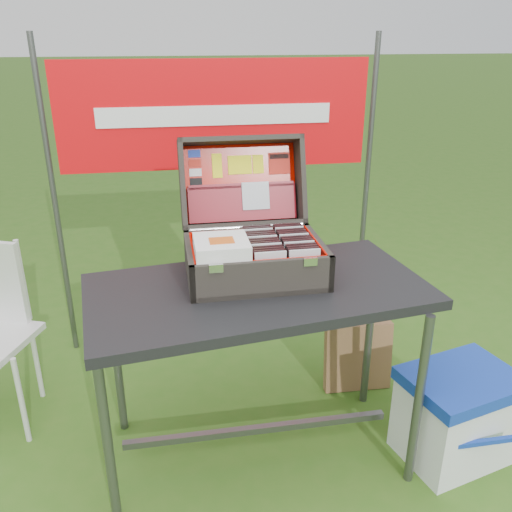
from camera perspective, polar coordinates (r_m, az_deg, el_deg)
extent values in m
plane|color=#356219|center=(2.45, -0.47, -21.29)|extent=(80.00, 80.00, 0.00)
cube|color=black|center=(2.07, 0.18, -3.72)|extent=(1.36, 0.80, 0.04)
cylinder|color=#59595B|center=(2.06, -15.39, -18.11)|extent=(0.04, 0.04, 0.76)
cylinder|color=#59595B|center=(2.24, 16.72, -14.59)|extent=(0.04, 0.04, 0.76)
cylinder|color=#59595B|center=(2.48, -14.48, -10.29)|extent=(0.04, 0.04, 0.76)
cylinder|color=#59595B|center=(2.63, 11.83, -8.00)|extent=(0.04, 0.04, 0.76)
cube|color=#59595B|center=(2.44, 0.16, -17.78)|extent=(1.13, 0.03, 0.03)
cube|color=#413B34|center=(2.14, -0.12, -1.93)|extent=(0.53, 0.38, 0.02)
cube|color=#413B34|center=(1.95, 0.77, -2.47)|extent=(0.53, 0.02, 0.14)
cube|color=#413B34|center=(2.28, -0.89, 1.30)|extent=(0.53, 0.02, 0.14)
cube|color=#413B34|center=(2.09, -7.02, -0.91)|extent=(0.02, 0.38, 0.14)
cube|color=#413B34|center=(2.17, 6.51, 0.02)|extent=(0.02, 0.38, 0.14)
cube|color=#EE1600|center=(2.13, -0.12, -1.60)|extent=(0.49, 0.34, 0.01)
cube|color=silver|center=(1.90, -4.22, -1.30)|extent=(0.05, 0.01, 0.03)
cube|color=silver|center=(1.96, 5.75, -0.60)|extent=(0.05, 0.01, 0.03)
cylinder|color=silver|center=(2.26, -0.94, 3.07)|extent=(0.48, 0.02, 0.02)
cube|color=#413B34|center=(2.39, -1.66, 7.66)|extent=(0.53, 0.14, 0.37)
cube|color=#413B34|center=(2.35, -1.71, 12.10)|extent=(0.53, 0.14, 0.06)
cube|color=#413B34|center=(2.33, -1.22, 3.36)|extent=(0.53, 0.14, 0.06)
cube|color=#413B34|center=(2.31, -7.76, 7.40)|extent=(0.02, 0.25, 0.40)
cube|color=#413B34|center=(2.38, 4.66, 8.00)|extent=(0.02, 0.25, 0.40)
cube|color=#EE1600|center=(2.38, -1.62, 7.68)|extent=(0.48, 0.11, 0.32)
cube|color=#EE1600|center=(1.96, 0.70, -2.03)|extent=(0.49, 0.01, 0.12)
cube|color=#EE1600|center=(2.26, -0.84, 1.43)|extent=(0.49, 0.01, 0.12)
cube|color=#EE1600|center=(2.09, -6.66, -0.62)|extent=(0.01, 0.34, 0.12)
cube|color=#EE1600|center=(2.16, 6.18, 0.25)|extent=(0.01, 0.34, 0.12)
cube|color=maroon|center=(2.36, -1.44, 5.58)|extent=(0.47, 0.08, 0.15)
cube|color=maroon|center=(2.36, -1.52, 7.43)|extent=(0.46, 0.03, 0.03)
cube|color=silver|center=(2.35, -0.04, 6.36)|extent=(0.12, 0.05, 0.12)
cube|color=#1933B2|center=(2.37, -6.52, 10.66)|extent=(0.05, 0.01, 0.03)
cube|color=red|center=(2.36, -6.45, 9.69)|extent=(0.05, 0.01, 0.03)
cube|color=white|center=(2.36, -6.39, 8.73)|extent=(0.05, 0.01, 0.03)
cube|color=black|center=(2.36, -6.33, 7.76)|extent=(0.05, 0.01, 0.03)
cube|color=yellow|center=(2.37, -4.12, 9.46)|extent=(0.04, 0.04, 0.10)
cube|color=yellow|center=(2.38, -1.71, 9.57)|extent=(0.10, 0.03, 0.08)
cube|color=yellow|center=(2.39, 0.22, 9.65)|extent=(0.05, 0.03, 0.08)
cube|color=red|center=(2.41, 2.47, 9.73)|extent=(0.09, 0.03, 0.09)
cube|color=black|center=(2.41, 2.43, 10.44)|extent=(0.09, 0.01, 0.02)
cube|color=silver|center=(1.98, 1.53, -1.36)|extent=(0.12, 0.01, 0.13)
cube|color=black|center=(2.00, 1.41, -1.12)|extent=(0.12, 0.01, 0.13)
cube|color=black|center=(2.02, 1.29, -0.89)|extent=(0.12, 0.01, 0.13)
cube|color=black|center=(2.04, 1.18, -0.66)|extent=(0.12, 0.01, 0.13)
cube|color=silver|center=(2.06, 1.07, -0.43)|extent=(0.12, 0.01, 0.13)
cube|color=black|center=(2.07, 0.96, -0.21)|extent=(0.12, 0.01, 0.13)
cube|color=black|center=(2.09, 0.85, 0.01)|extent=(0.12, 0.01, 0.13)
cube|color=black|center=(2.11, 0.75, 0.22)|extent=(0.12, 0.01, 0.13)
cube|color=silver|center=(2.13, 0.65, 0.43)|extent=(0.12, 0.01, 0.13)
cube|color=black|center=(2.15, 0.54, 0.64)|extent=(0.12, 0.01, 0.13)
cube|color=black|center=(2.17, 0.44, 0.84)|extent=(0.12, 0.01, 0.13)
cube|color=black|center=(2.19, 0.35, 1.04)|extent=(0.12, 0.01, 0.13)
cube|color=silver|center=(2.21, 0.25, 1.24)|extent=(0.12, 0.01, 0.13)
cube|color=black|center=(2.23, 0.16, 1.43)|extent=(0.12, 0.01, 0.13)
cube|color=black|center=(2.25, 0.06, 1.62)|extent=(0.12, 0.01, 0.13)
cube|color=silver|center=(2.01, 5.10, -1.10)|extent=(0.12, 0.01, 0.13)
cube|color=black|center=(2.03, 4.95, -0.87)|extent=(0.12, 0.01, 0.13)
cube|color=black|center=(2.05, 4.81, -0.64)|extent=(0.12, 0.01, 0.13)
cube|color=black|center=(2.06, 4.66, -0.42)|extent=(0.12, 0.01, 0.13)
cube|color=silver|center=(2.08, 4.52, -0.19)|extent=(0.12, 0.01, 0.13)
cube|color=black|center=(2.10, 4.38, 0.02)|extent=(0.12, 0.01, 0.13)
cube|color=black|center=(2.12, 4.25, 0.24)|extent=(0.12, 0.01, 0.13)
cube|color=black|center=(2.14, 4.11, 0.45)|extent=(0.12, 0.01, 0.13)
cube|color=silver|center=(2.16, 3.98, 0.65)|extent=(0.12, 0.01, 0.13)
cube|color=black|center=(2.18, 3.85, 0.86)|extent=(0.12, 0.01, 0.13)
cube|color=black|center=(2.19, 3.73, 1.05)|extent=(0.12, 0.01, 0.13)
cube|color=black|center=(2.21, 3.60, 1.25)|extent=(0.12, 0.01, 0.13)
cube|color=silver|center=(2.23, 3.48, 1.44)|extent=(0.12, 0.01, 0.13)
cube|color=black|center=(2.25, 3.36, 1.63)|extent=(0.12, 0.01, 0.13)
cube|color=black|center=(2.27, 3.24, 1.82)|extent=(0.12, 0.01, 0.13)
cube|color=white|center=(2.00, -3.65, 0.44)|extent=(0.20, 0.20, 0.00)
cube|color=white|center=(2.00, -3.65, 0.58)|extent=(0.20, 0.20, 0.00)
cube|color=white|center=(2.00, -3.65, 0.71)|extent=(0.20, 0.20, 0.00)
cube|color=white|center=(2.00, -3.66, 0.84)|extent=(0.20, 0.20, 0.00)
cube|color=white|center=(2.00, -3.66, 0.98)|extent=(0.20, 0.20, 0.00)
cube|color=white|center=(1.99, -3.66, 1.11)|extent=(0.20, 0.20, 0.00)
cube|color=white|center=(1.99, -3.67, 1.24)|extent=(0.20, 0.20, 0.00)
cube|color=white|center=(1.99, -3.67, 1.38)|extent=(0.20, 0.20, 0.00)
cube|color=white|center=(1.99, -3.68, 1.51)|extent=(0.20, 0.20, 0.00)
cube|color=white|center=(1.99, -3.68, 1.65)|extent=(0.20, 0.20, 0.00)
cube|color=#D85919|center=(1.98, -3.65, 1.65)|extent=(0.09, 0.07, 0.00)
cube|color=white|center=(2.54, 20.29, -15.92)|extent=(0.50, 0.42, 0.35)
cube|color=#1336A4|center=(2.43, 20.94, -12.19)|extent=(0.53, 0.45, 0.05)
cube|color=#1336A4|center=(2.40, 22.64, -17.66)|extent=(0.27, 0.02, 0.02)
cylinder|color=silver|center=(2.64, -23.47, -13.81)|extent=(0.02, 0.02, 0.43)
cylinder|color=silver|center=(2.90, -22.14, -10.04)|extent=(0.02, 0.02, 0.43)
cylinder|color=silver|center=(2.73, -23.34, -2.39)|extent=(0.02, 0.02, 0.40)
cube|color=#9C6A46|center=(2.83, 10.68, -10.37)|extent=(0.34, 0.10, 0.36)
cylinder|color=#59595B|center=(3.02, -20.34, 4.85)|extent=(0.03, 0.03, 1.70)
cylinder|color=#59595B|center=(3.18, 11.50, 6.66)|extent=(0.03, 0.03, 1.70)
cube|color=red|center=(2.87, -4.26, 14.58)|extent=(1.60, 0.02, 0.55)
cube|color=white|center=(2.86, -4.24, 14.54)|extent=(1.20, 0.00, 0.10)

